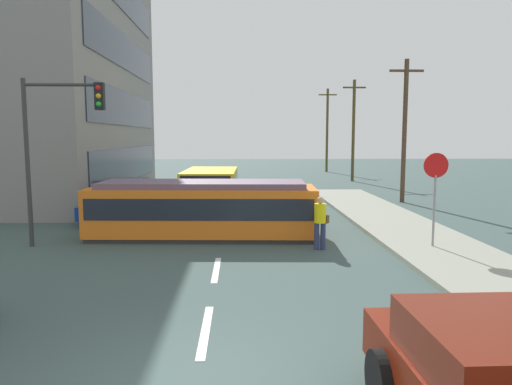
# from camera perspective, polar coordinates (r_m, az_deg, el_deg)

# --- Properties ---
(ground_plane) EXTENTS (120.00, 120.00, 0.00)m
(ground_plane) POSITION_cam_1_polar(r_m,az_deg,el_deg) (16.69, -4.09, -5.45)
(ground_plane) COLOR #3D514E
(sidewalk_curb_right) EXTENTS (3.20, 36.00, 0.14)m
(sidewalk_curb_right) POSITION_cam_1_polar(r_m,az_deg,el_deg) (14.18, 24.15, -7.92)
(sidewalk_curb_right) COLOR gray
(sidewalk_curb_right) RESTS_ON ground
(lane_stripe_1) EXTENTS (0.16, 2.40, 0.01)m
(lane_stripe_1) POSITION_cam_1_polar(r_m,az_deg,el_deg) (9.03, -6.07, -16.11)
(lane_stripe_1) COLOR silver
(lane_stripe_1) RESTS_ON ground
(lane_stripe_2) EXTENTS (0.16, 2.40, 0.01)m
(lane_stripe_2) POSITION_cam_1_polar(r_m,az_deg,el_deg) (12.81, -4.77, -9.18)
(lane_stripe_2) COLOR silver
(lane_stripe_2) RESTS_ON ground
(lane_stripe_3) EXTENTS (0.16, 2.40, 0.01)m
(lane_stripe_3) POSITION_cam_1_polar(r_m,az_deg,el_deg) (22.81, -3.50, -2.16)
(lane_stripe_3) COLOR silver
(lane_stripe_3) RESTS_ON ground
(lane_stripe_4) EXTENTS (0.16, 2.40, 0.01)m
(lane_stripe_4) POSITION_cam_1_polar(r_m,az_deg,el_deg) (28.75, -3.17, -0.33)
(lane_stripe_4) COLOR silver
(lane_stripe_4) RESTS_ON ground
(streetcar_tram) EXTENTS (7.91, 2.87, 1.97)m
(streetcar_tram) POSITION_cam_1_polar(r_m,az_deg,el_deg) (16.77, -6.35, -1.89)
(streetcar_tram) COLOR orange
(streetcar_tram) RESTS_ON ground
(city_bus) EXTENTS (2.66, 5.49, 1.87)m
(city_bus) POSITION_cam_1_polar(r_m,az_deg,el_deg) (23.94, -5.44, 0.81)
(city_bus) COLOR gold
(city_bus) RESTS_ON ground
(pedestrian_crossing) EXTENTS (0.49, 0.36, 1.67)m
(pedestrian_crossing) POSITION_cam_1_polar(r_m,az_deg,el_deg) (14.92, 7.71, -3.25)
(pedestrian_crossing) COLOR navy
(pedestrian_crossing) RESTS_ON ground
(parked_sedan_mid) EXTENTS (2.04, 4.60, 1.19)m
(parked_sedan_mid) POSITION_cam_1_polar(r_m,az_deg,el_deg) (21.40, -16.66, -1.34)
(parked_sedan_mid) COLOR navy
(parked_sedan_mid) RESTS_ON ground
(parked_sedan_far) EXTENTS (2.07, 4.17, 1.19)m
(parked_sedan_far) POSITION_cam_1_polar(r_m,az_deg,el_deg) (27.47, -14.52, 0.44)
(parked_sedan_far) COLOR maroon
(parked_sedan_far) RESTS_ON ground
(stop_sign) EXTENTS (0.76, 0.07, 2.88)m
(stop_sign) POSITION_cam_1_polar(r_m,az_deg,el_deg) (15.53, 20.70, 1.42)
(stop_sign) COLOR gray
(stop_sign) RESTS_ON sidewalk_curb_right
(traffic_light_mast) EXTENTS (2.54, 0.33, 5.31)m
(traffic_light_mast) POSITION_cam_1_polar(r_m,az_deg,el_deg) (16.26, -22.78, 6.81)
(traffic_light_mast) COLOR #333333
(traffic_light_mast) RESTS_ON ground
(utility_pole_mid) EXTENTS (1.80, 0.24, 7.55)m
(utility_pole_mid) POSITION_cam_1_polar(r_m,az_deg,el_deg) (26.67, 17.37, 7.34)
(utility_pole_mid) COLOR #4F3929
(utility_pole_mid) RESTS_ON ground
(utility_pole_far) EXTENTS (1.80, 0.24, 7.95)m
(utility_pole_far) POSITION_cam_1_polar(r_m,az_deg,el_deg) (38.62, 11.59, 7.50)
(utility_pole_far) COLOR brown
(utility_pole_far) RESTS_ON ground
(utility_pole_distant) EXTENTS (1.80, 0.24, 8.29)m
(utility_pole_distant) POSITION_cam_1_polar(r_m,az_deg,el_deg) (48.72, 8.52, 7.56)
(utility_pole_distant) COLOR #4F4723
(utility_pole_distant) RESTS_ON ground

